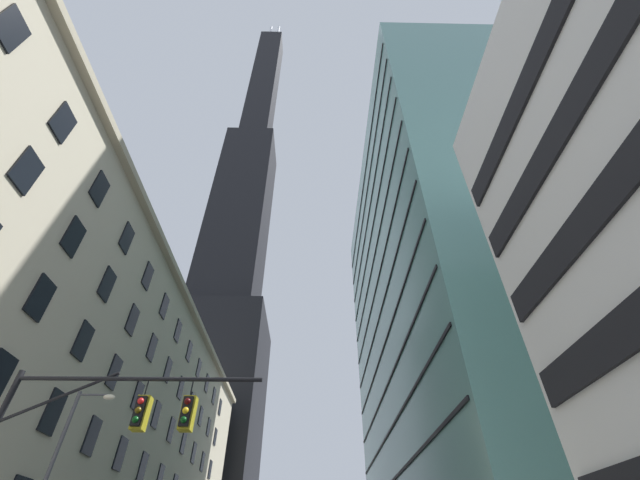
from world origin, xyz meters
name	(u,v)px	position (x,y,z in m)	size (l,w,h in m)	color
station_building	(86,412)	(-17.48, 28.19, 12.66)	(13.64, 68.39, 25.36)	#B2A88E
dark_skyscraper	(233,254)	(-19.71, 77.63, 70.28)	(23.05, 23.05, 229.49)	black
glass_office_midrise	(441,305)	(18.88, 31.45, 26.39)	(15.87, 44.56, 52.78)	slate
traffic_signal_mast	(99,433)	(-3.26, 3.48, 4.79)	(8.32, 0.63, 6.55)	black
street_lamppost	(55,470)	(-7.55, 9.38, 4.79)	(1.83, 0.32, 7.91)	#47474C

